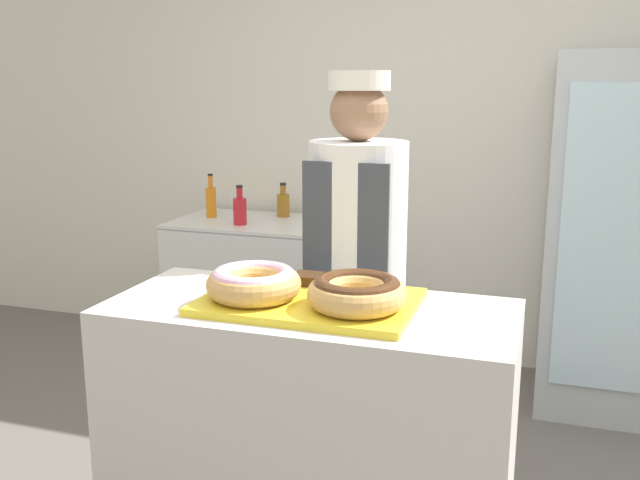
# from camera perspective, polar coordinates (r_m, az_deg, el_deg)

# --- Properties ---
(wall_back) EXTENTS (8.00, 0.06, 2.70)m
(wall_back) POSITION_cam_1_polar(r_m,az_deg,el_deg) (4.11, 9.03, 8.82)
(wall_back) COLOR silver
(wall_back) RESTS_ON ground_plane
(display_counter) EXTENTS (1.22, 0.54, 0.95)m
(display_counter) POSITION_cam_1_polar(r_m,az_deg,el_deg) (2.33, -0.81, -16.54)
(display_counter) COLOR beige
(display_counter) RESTS_ON ground_plane
(serving_tray) EXTENTS (0.63, 0.43, 0.02)m
(serving_tray) POSITION_cam_1_polar(r_m,az_deg,el_deg) (2.13, -0.85, -4.97)
(serving_tray) COLOR yellow
(serving_tray) RESTS_ON display_counter
(donut_light_glaze) EXTENTS (0.28, 0.28, 0.09)m
(donut_light_glaze) POSITION_cam_1_polar(r_m,az_deg,el_deg) (2.13, -5.33, -3.36)
(donut_light_glaze) COLOR tan
(donut_light_glaze) RESTS_ON serving_tray
(donut_chocolate_glaze) EXTENTS (0.28, 0.28, 0.09)m
(donut_chocolate_glaze) POSITION_cam_1_polar(r_m,az_deg,el_deg) (2.02, 2.94, -4.14)
(donut_chocolate_glaze) COLOR tan
(donut_chocolate_glaze) RESTS_ON serving_tray
(brownie_back_left) EXTENTS (0.09, 0.09, 0.03)m
(brownie_back_left) POSITION_cam_1_polar(r_m,az_deg,el_deg) (2.27, -1.00, -3.11)
(brownie_back_left) COLOR #382111
(brownie_back_left) RESTS_ON serving_tray
(brownie_back_right) EXTENTS (0.09, 0.09, 0.03)m
(brownie_back_right) POSITION_cam_1_polar(r_m,az_deg,el_deg) (2.24, 1.75, -3.36)
(brownie_back_right) COLOR #382111
(brownie_back_right) RESTS_ON serving_tray
(baker_person) EXTENTS (0.37, 0.37, 1.65)m
(baker_person) POSITION_cam_1_polar(r_m,az_deg,el_deg) (2.74, 2.95, -3.14)
(baker_person) COLOR #4C4C51
(baker_person) RESTS_ON ground_plane
(beverage_fridge) EXTENTS (0.68, 0.65, 1.75)m
(beverage_fridge) POSITION_cam_1_polar(r_m,az_deg,el_deg) (3.75, 22.82, 0.29)
(beverage_fridge) COLOR #ADB2B7
(beverage_fridge) RESTS_ON ground_plane
(chest_freezer) EXTENTS (0.95, 0.60, 0.83)m
(chest_freezer) POSITION_cam_1_polar(r_m,az_deg,el_deg) (4.18, -4.88, -4.02)
(chest_freezer) COLOR silver
(chest_freezer) RESTS_ON ground_plane
(bottle_orange) EXTENTS (0.06, 0.06, 0.26)m
(bottle_orange) POSITION_cam_1_polar(r_m,az_deg,el_deg) (4.21, -8.71, 3.15)
(bottle_orange) COLOR orange
(bottle_orange) RESTS_ON chest_freezer
(bottle_amber) EXTENTS (0.07, 0.07, 0.20)m
(bottle_amber) POSITION_cam_1_polar(r_m,az_deg,el_deg) (4.18, -2.97, 2.91)
(bottle_amber) COLOR #99661E
(bottle_amber) RESTS_ON chest_freezer
(bottle_red) EXTENTS (0.07, 0.07, 0.22)m
(bottle_red) POSITION_cam_1_polar(r_m,az_deg,el_deg) (3.97, -6.43, 2.44)
(bottle_red) COLOR red
(bottle_red) RESTS_ON chest_freezer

